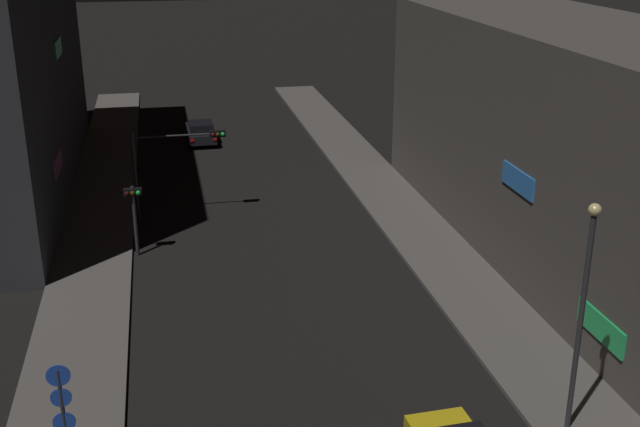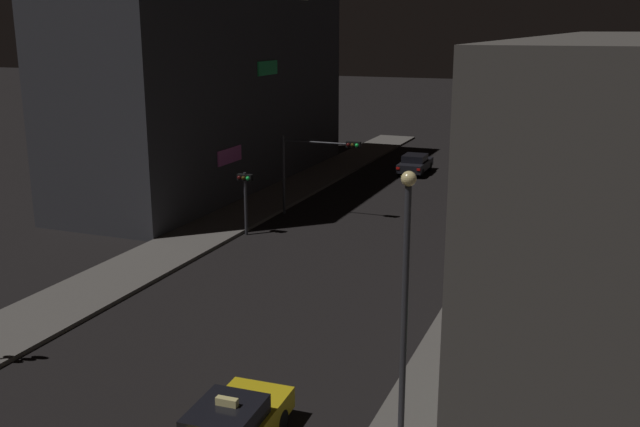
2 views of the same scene
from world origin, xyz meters
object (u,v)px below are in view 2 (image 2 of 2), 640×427
far_car (415,164)px  street_lamp_near_block (405,293)px  traffic_light_overhead (315,159)px  traffic_light_left_kerb (245,190)px

far_car → street_lamp_near_block: bearing=-76.3°
far_car → street_lamp_near_block: street_lamp_near_block is taller
traffic_light_overhead → traffic_light_left_kerb: (-1.93, -4.76, -0.97)m
far_car → traffic_light_overhead: traffic_light_overhead is taller
far_car → traffic_light_overhead: 14.88m
far_car → street_lamp_near_block: (8.67, -35.45, 3.58)m
traffic_light_left_kerb → street_lamp_near_block: (12.75, -16.20, 1.92)m
far_car → traffic_light_left_kerb: bearing=-102.0°
far_car → traffic_light_left_kerb: size_ratio=1.36×
traffic_light_overhead → street_lamp_near_block: 23.61m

